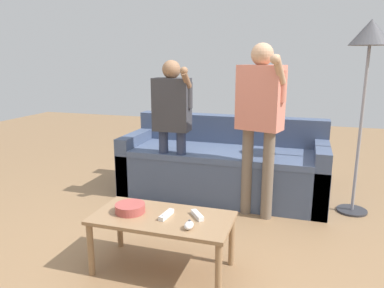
% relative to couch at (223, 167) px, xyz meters
% --- Properties ---
extents(ground_plane, '(12.00, 12.00, 0.00)m').
position_rel_couch_xyz_m(ground_plane, '(0.00, -1.33, -0.30)').
color(ground_plane, '#93704C').
extents(couch, '(2.12, 0.84, 0.82)m').
position_rel_couch_xyz_m(couch, '(0.00, 0.00, 0.00)').
color(couch, '#475675').
rests_on(couch, ground).
extents(coffee_table, '(0.95, 0.47, 0.40)m').
position_rel_couch_xyz_m(coffee_table, '(-0.07, -1.57, 0.04)').
color(coffee_table, '#997551').
rests_on(coffee_table, ground).
extents(snack_bowl, '(0.21, 0.21, 0.06)m').
position_rel_couch_xyz_m(snack_bowl, '(-0.31, -1.57, 0.13)').
color(snack_bowl, '#B24C47').
rests_on(snack_bowl, coffee_table).
extents(game_remote_nunchuk, '(0.06, 0.09, 0.05)m').
position_rel_couch_xyz_m(game_remote_nunchuk, '(0.15, -1.69, 0.12)').
color(game_remote_nunchuk, white).
rests_on(game_remote_nunchuk, coffee_table).
extents(floor_lamp, '(0.36, 0.36, 1.77)m').
position_rel_couch_xyz_m(floor_lamp, '(1.30, -0.11, 1.24)').
color(floor_lamp, '#2D2D33').
rests_on(floor_lamp, ground).
extents(player_left, '(0.42, 0.29, 1.43)m').
position_rel_couch_xyz_m(player_left, '(-0.44, -0.39, 0.59)').
color(player_left, '#2D3856').
rests_on(player_left, ground).
extents(player_right, '(0.45, 0.45, 1.57)m').
position_rel_couch_xyz_m(player_right, '(0.42, -0.47, 0.69)').
color(player_right, '#756656').
rests_on(player_right, ground).
extents(game_remote_wand_near, '(0.12, 0.14, 0.03)m').
position_rel_couch_xyz_m(game_remote_wand_near, '(0.16, -1.51, 0.11)').
color(game_remote_wand_near, white).
rests_on(game_remote_wand_near, coffee_table).
extents(game_remote_wand_far, '(0.05, 0.16, 0.03)m').
position_rel_couch_xyz_m(game_remote_wand_far, '(-0.04, -1.57, 0.11)').
color(game_remote_wand_far, white).
rests_on(game_remote_wand_far, coffee_table).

